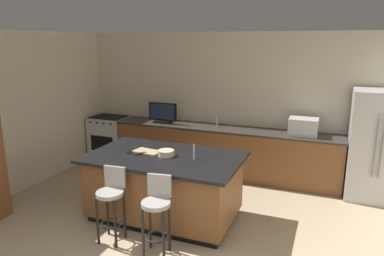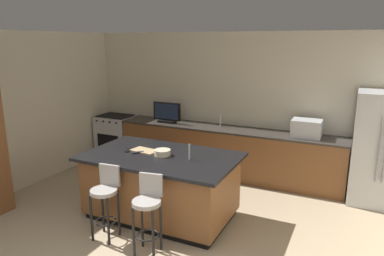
% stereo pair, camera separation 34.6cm
% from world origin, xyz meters
% --- Properties ---
extents(wall_back, '(6.49, 0.12, 2.66)m').
position_xyz_m(wall_back, '(0.00, 4.54, 1.33)').
color(wall_back, beige).
rests_on(wall_back, ground_plane).
extents(wall_left, '(0.12, 4.94, 2.66)m').
position_xyz_m(wall_left, '(-3.04, 2.27, 1.33)').
color(wall_left, beige).
rests_on(wall_left, ground_plane).
extents(counter_back, '(4.28, 0.62, 0.92)m').
position_xyz_m(counter_back, '(-0.02, 4.16, 0.46)').
color(counter_back, brown).
rests_on(counter_back, ground_plane).
extents(kitchen_island, '(2.16, 1.31, 0.93)m').
position_xyz_m(kitchen_island, '(-0.30, 2.23, 0.47)').
color(kitchen_island, black).
rests_on(kitchen_island, ground_plane).
extents(refrigerator, '(0.81, 0.79, 1.76)m').
position_xyz_m(refrigerator, '(2.53, 4.08, 0.88)').
color(refrigerator, '#B7BABF').
rests_on(refrigerator, ground_plane).
extents(range_oven, '(0.77, 0.63, 0.94)m').
position_xyz_m(range_oven, '(-2.55, 4.16, 0.47)').
color(range_oven, '#B7BABF').
rests_on(range_oven, ground_plane).
extents(microwave, '(0.48, 0.36, 0.30)m').
position_xyz_m(microwave, '(1.40, 4.16, 1.07)').
color(microwave, '#B7BABF').
rests_on(microwave, counter_back).
extents(tv_monitor, '(0.58, 0.16, 0.40)m').
position_xyz_m(tv_monitor, '(-1.25, 4.11, 1.10)').
color(tv_monitor, black).
rests_on(tv_monitor, counter_back).
extents(sink_faucet_back, '(0.02, 0.02, 0.24)m').
position_xyz_m(sink_faucet_back, '(-0.18, 4.26, 1.04)').
color(sink_faucet_back, '#B2B2B7').
rests_on(sink_faucet_back, counter_back).
extents(sink_faucet_island, '(0.02, 0.02, 0.22)m').
position_xyz_m(sink_faucet_island, '(0.15, 2.23, 1.04)').
color(sink_faucet_island, '#B2B2B7').
rests_on(sink_faucet_island, kitchen_island).
extents(bar_stool_left, '(0.34, 0.35, 0.96)m').
position_xyz_m(bar_stool_left, '(-0.65, 1.43, 0.57)').
color(bar_stool_left, gray).
rests_on(bar_stool_left, ground_plane).
extents(bar_stool_right, '(0.34, 0.36, 0.97)m').
position_xyz_m(bar_stool_right, '(0.03, 1.36, 0.58)').
color(bar_stool_right, gray).
rests_on(bar_stool_right, ground_plane).
extents(fruit_bowl, '(0.23, 0.23, 0.08)m').
position_xyz_m(fruit_bowl, '(-0.27, 2.23, 0.97)').
color(fruit_bowl, beige).
rests_on(fruit_bowl, kitchen_island).
extents(cell_phone, '(0.10, 0.16, 0.01)m').
position_xyz_m(cell_phone, '(-0.83, 2.19, 0.93)').
color(cell_phone, black).
rests_on(cell_phone, kitchen_island).
extents(tv_remote, '(0.15, 0.15, 0.02)m').
position_xyz_m(tv_remote, '(-0.64, 2.17, 0.94)').
color(tv_remote, black).
rests_on(tv_remote, kitchen_island).
extents(cutting_board, '(0.41, 0.27, 0.02)m').
position_xyz_m(cutting_board, '(-0.60, 2.28, 0.94)').
color(cutting_board, tan).
rests_on(cutting_board, kitchen_island).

